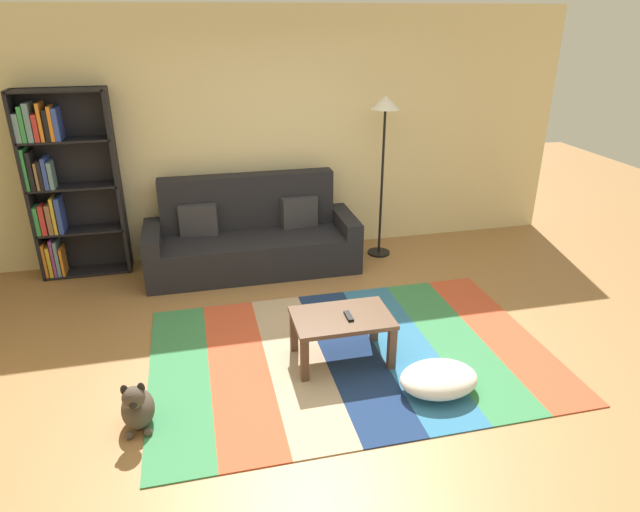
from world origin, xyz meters
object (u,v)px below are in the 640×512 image
(pouf, at_px, (439,379))
(couch, at_px, (252,239))
(bookshelf, at_px, (62,183))
(tv_remote, at_px, (349,316))
(standing_lamp, at_px, (385,124))
(dog, at_px, (137,407))
(coffee_table, at_px, (342,324))

(pouf, bearing_deg, couch, 112.73)
(bookshelf, relative_size, tv_remote, 12.96)
(bookshelf, bearing_deg, standing_lamp, -4.36)
(standing_lamp, bearing_deg, dog, -136.28)
(pouf, relative_size, tv_remote, 3.94)
(pouf, bearing_deg, standing_lamp, 80.75)
(bookshelf, distance_m, pouf, 4.18)
(standing_lamp, bearing_deg, couch, -178.80)
(couch, height_order, pouf, couch)
(dog, bearing_deg, tv_remote, 14.73)
(bookshelf, distance_m, standing_lamp, 3.41)
(dog, distance_m, standing_lamp, 3.80)
(bookshelf, bearing_deg, coffee_table, -43.82)
(bookshelf, bearing_deg, tv_remote, -43.65)
(couch, relative_size, bookshelf, 1.16)
(bookshelf, height_order, dog, bookshelf)
(coffee_table, distance_m, dog, 1.63)
(dog, bearing_deg, pouf, -3.29)
(bookshelf, bearing_deg, dog, -73.62)
(bookshelf, xyz_separation_m, dog, (0.80, -2.71, -0.85))
(bookshelf, bearing_deg, pouf, -43.91)
(couch, xyz_separation_m, standing_lamp, (1.49, 0.03, 1.17))
(dog, xyz_separation_m, tv_remote, (1.60, 0.42, 0.26))
(pouf, bearing_deg, coffee_table, 135.70)
(bookshelf, height_order, tv_remote, bookshelf)
(bookshelf, height_order, coffee_table, bookshelf)
(standing_lamp, bearing_deg, pouf, -99.25)
(coffee_table, height_order, standing_lamp, standing_lamp)
(bookshelf, distance_m, dog, 2.95)
(coffee_table, relative_size, pouf, 1.32)
(pouf, relative_size, standing_lamp, 0.33)
(coffee_table, distance_m, pouf, 0.85)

